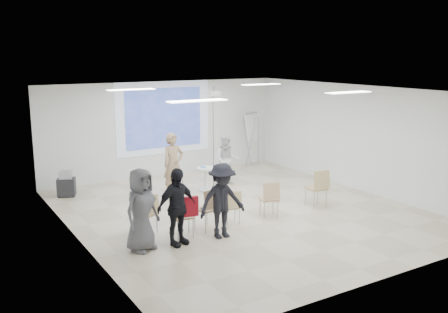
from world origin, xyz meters
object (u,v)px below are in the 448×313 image
flipchart_easel (252,127)px  player_right (227,157)px  audience_mid (222,196)px  chair_left_inner (209,206)px  chair_left_mid (184,214)px  av_cart (66,185)px  pedestal_table (206,178)px  audience_outer (141,205)px  laptop (206,207)px  chair_right_inner (270,197)px  player_left (173,160)px  audience_left (177,201)px  chair_right_far (318,185)px  chair_center (232,204)px  chair_far_left (148,211)px

flipchart_easel → player_right: bearing=-163.6°
audience_mid → flipchart_easel: flipchart_easel is taller
chair_left_inner → flipchart_easel: size_ratio=0.51×
chair_left_mid → av_cart: size_ratio=1.24×
pedestal_table → audience_outer: (-3.23, -3.14, 0.55)m
laptop → chair_right_inner: bearing=165.6°
chair_right_inner → av_cart: (-3.70, 4.38, -0.19)m
player_left → audience_left: (-1.52, -3.33, -0.06)m
audience_mid → flipchart_easel: size_ratio=0.98×
player_left → chair_left_mid: size_ratio=2.25×
chair_right_far → flipchart_easel: (1.26, 4.83, 0.80)m
audience_left → audience_outer: 0.73m
chair_left_mid → chair_right_inner: (2.34, 0.12, -0.00)m
chair_right_inner → flipchart_easel: flipchart_easel is taller
chair_left_mid → av_cart: chair_left_mid is taller
chair_center → laptop: chair_center is taller
chair_left_inner → chair_right_inner: bearing=-11.0°
player_right → chair_right_far: size_ratio=1.68×
chair_far_left → laptop: (1.21, -0.39, -0.00)m
player_left → flipchart_easel: bearing=18.9°
chair_far_left → flipchart_easel: size_ratio=0.47×
chair_far_left → chair_right_far: chair_right_far is taller
chair_far_left → chair_left_inner: (1.23, -0.49, 0.05)m
chair_center → chair_left_inner: bearing=-162.5°
chair_center → player_left: bearing=103.4°
chair_right_far → laptop: bearing=-176.1°
chair_right_far → audience_left: size_ratio=0.54×
audience_mid → av_cart: audience_mid is taller
audience_left → chair_left_mid: bearing=30.2°
av_cart → chair_far_left: bearing=-56.2°
chair_left_inner → chair_center: chair_left_inner is taller
chair_left_inner → laptop: size_ratio=2.73×
player_left → chair_center: player_left is taller
chair_left_mid → chair_right_far: (3.85, 0.10, 0.07)m
player_left → chair_far_left: bearing=-133.0°
player_left → flipchart_easel: player_left is taller
pedestal_table → flipchart_easel: size_ratio=0.38×
chair_right_far → chair_left_inner: bearing=-174.3°
player_left → chair_right_far: bearing=-55.0°
chair_right_far → audience_left: 4.20m
chair_left_mid → player_left: bearing=79.4°
player_right → flipchart_easel: (2.03, 1.65, 0.55)m
player_left → av_cart: (-2.56, 1.46, -0.66)m
audience_outer → player_right: bearing=15.0°
laptop → audience_left: (-0.95, -0.50, 0.41)m
audience_outer → av_cart: bearing=68.8°
chair_right_inner → audience_outer: 3.42m
laptop → player_right: bearing=-140.0°
audience_mid → laptop: bearing=96.9°
audience_left → av_cart: audience_left is taller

